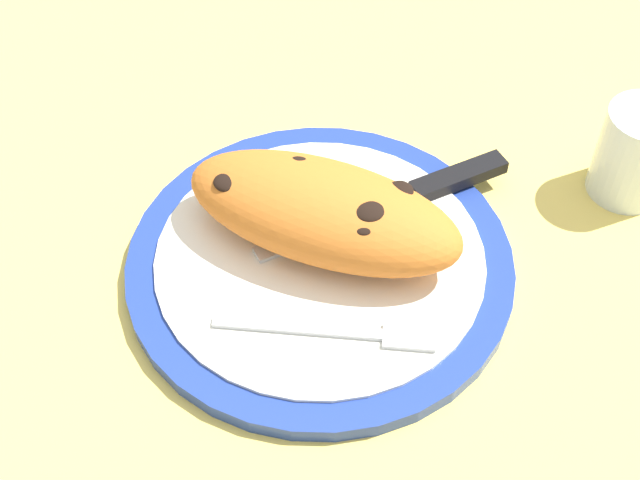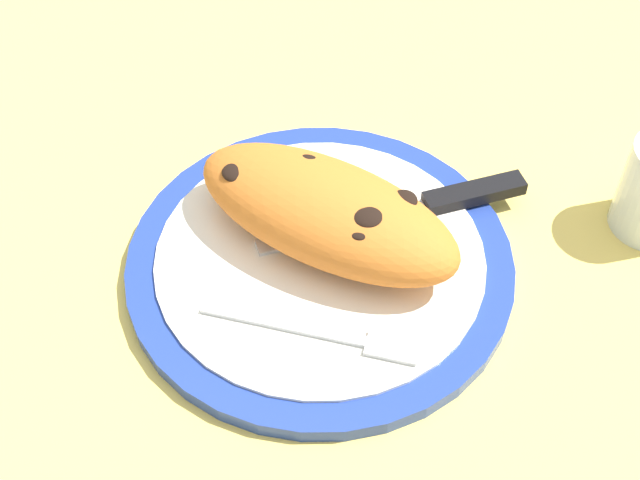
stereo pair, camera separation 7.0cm
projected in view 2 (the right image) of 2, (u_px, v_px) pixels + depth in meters
ground_plane at (320, 280)px, 74.54cm from camera, size 150.00×150.00×3.00cm
plate at (320, 263)px, 72.77cm from camera, size 31.86×31.86×1.73cm
calzone at (332, 213)px, 70.63cm from camera, size 24.93×15.39×6.69cm
fork at (329, 334)px, 66.79cm from camera, size 17.08×2.32×0.40cm
knife at (435, 203)px, 75.26cm from camera, size 20.88×14.78×1.20cm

